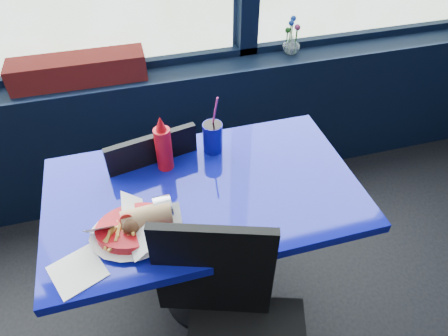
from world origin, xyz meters
TOP-DOWN VIEW (x-y plane):
  - window_sill at (0.00, 2.87)m, footprint 5.00×0.26m
  - near_table at (0.30, 2.00)m, footprint 1.20×0.70m
  - chair_near_front at (0.29, 1.55)m, footprint 0.53×0.53m
  - chair_near_back at (0.16, 2.32)m, footprint 0.47×0.47m
  - planter_box at (-0.13, 2.87)m, footprint 0.66×0.17m
  - flower_vase at (1.02, 2.87)m, footprint 0.12×0.12m
  - food_basket at (0.03, 1.86)m, footprint 0.34×0.34m
  - ketchup_bottle at (0.18, 2.17)m, footprint 0.07×0.07m
  - soda_cup at (0.39, 2.22)m, footprint 0.08×0.08m
  - napkin at (-0.17, 1.75)m, footprint 0.20×0.20m

SIDE VIEW (x-z plane):
  - window_sill at x=0.00m, z-range 0.00..0.80m
  - chair_near_back at x=0.16m, z-range 0.07..0.95m
  - chair_near_front at x=0.29m, z-range 0.07..1.00m
  - near_table at x=0.30m, z-range 0.19..0.94m
  - napkin at x=-0.17m, z-range 0.75..0.75m
  - food_basket at x=0.03m, z-range 0.74..0.84m
  - soda_cup at x=0.39m, z-range 0.68..0.96m
  - ketchup_bottle at x=0.18m, z-range 0.74..0.98m
  - flower_vase at x=1.02m, z-range 0.76..0.97m
  - planter_box at x=-0.13m, z-range 0.80..0.93m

